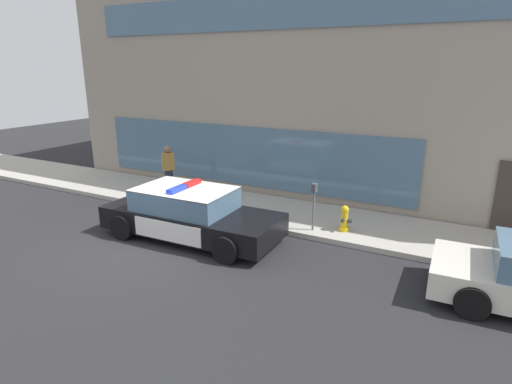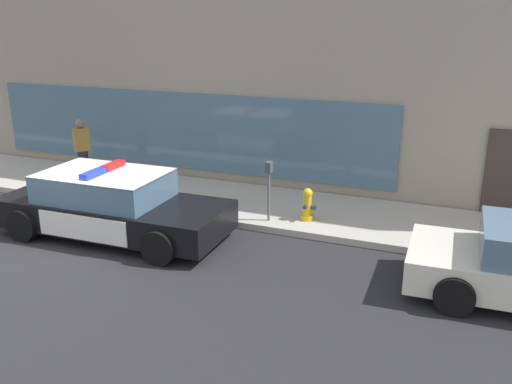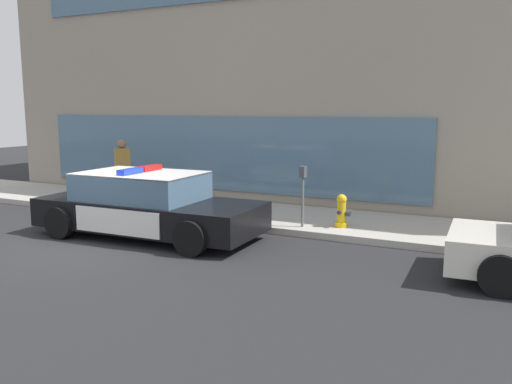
# 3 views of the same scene
# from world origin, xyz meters

# --- Properties ---
(ground) EXTENTS (48.00, 48.00, 0.00)m
(ground) POSITION_xyz_m (0.00, 0.00, 0.00)
(ground) COLOR #262628
(sidewalk) EXTENTS (48.00, 2.78, 0.15)m
(sidewalk) POSITION_xyz_m (0.00, 3.76, 0.07)
(sidewalk) COLOR #B2ADA3
(sidewalk) RESTS_ON ground
(storefront_building) EXTENTS (20.12, 11.67, 8.57)m
(storefront_building) POSITION_xyz_m (2.48, 10.98, 4.28)
(storefront_building) COLOR gray
(storefront_building) RESTS_ON ground
(police_cruiser) EXTENTS (4.93, 2.20, 1.49)m
(police_cruiser) POSITION_xyz_m (0.79, 1.04, 0.68)
(police_cruiser) COLOR black
(police_cruiser) RESTS_ON ground
(fire_hydrant) EXTENTS (0.34, 0.39, 0.73)m
(fire_hydrant) POSITION_xyz_m (4.47, 3.11, 0.50)
(fire_hydrant) COLOR gold
(fire_hydrant) RESTS_ON sidewalk
(pedestrian_on_sidewalk) EXTENTS (0.46, 0.47, 1.71)m
(pedestrian_on_sidewalk) POSITION_xyz_m (-2.10, 3.71, 1.01)
(pedestrian_on_sidewalk) COLOR #23232D
(pedestrian_on_sidewalk) RESTS_ON sidewalk
(parking_meter) EXTENTS (0.12, 0.18, 1.34)m
(parking_meter) POSITION_xyz_m (3.69, 2.74, 1.08)
(parking_meter) COLOR slate
(parking_meter) RESTS_ON sidewalk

